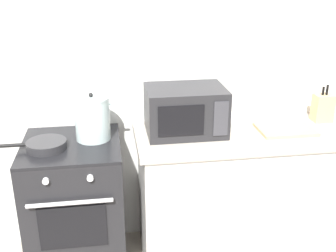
{
  "coord_description": "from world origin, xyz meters",
  "views": [
    {
      "loc": [
        -0.1,
        -1.79,
        1.95
      ],
      "look_at": [
        0.25,
        0.6,
        1.0
      ],
      "focal_mm": 44.36,
      "sensor_mm": 36.0,
      "label": 1
    }
  ],
  "objects_px": {
    "microwave": "(185,110)",
    "cutting_board": "(285,129)",
    "stove": "(77,208)",
    "frying_pan": "(45,145)",
    "knife_block": "(323,108)",
    "stock_pot": "(92,118)"
  },
  "relations": [
    {
      "from": "microwave",
      "to": "cutting_board",
      "type": "bearing_deg",
      "value": -6.77
    },
    {
      "from": "stove",
      "to": "frying_pan",
      "type": "distance_m",
      "value": 0.51
    },
    {
      "from": "stove",
      "to": "knife_block",
      "type": "relative_size",
      "value": 3.56
    },
    {
      "from": "knife_block",
      "to": "frying_pan",
      "type": "bearing_deg",
      "value": -173.89
    },
    {
      "from": "microwave",
      "to": "cutting_board",
      "type": "height_order",
      "value": "microwave"
    },
    {
      "from": "microwave",
      "to": "knife_block",
      "type": "distance_m",
      "value": 0.98
    },
    {
      "from": "frying_pan",
      "to": "cutting_board",
      "type": "xyz_separation_m",
      "value": [
        1.53,
        0.06,
        -0.02
      ]
    },
    {
      "from": "stove",
      "to": "frying_pan",
      "type": "relative_size",
      "value": 2.11
    },
    {
      "from": "stove",
      "to": "microwave",
      "type": "bearing_deg",
      "value": 6.2
    },
    {
      "from": "stove",
      "to": "knife_block",
      "type": "bearing_deg",
      "value": 4.72
    },
    {
      "from": "stove",
      "to": "microwave",
      "type": "relative_size",
      "value": 1.84
    },
    {
      "from": "frying_pan",
      "to": "knife_block",
      "type": "xyz_separation_m",
      "value": [
        1.85,
        0.2,
        0.07
      ]
    },
    {
      "from": "stove",
      "to": "stock_pot",
      "type": "height_order",
      "value": "stock_pot"
    },
    {
      "from": "stove",
      "to": "cutting_board",
      "type": "relative_size",
      "value": 2.56
    },
    {
      "from": "frying_pan",
      "to": "microwave",
      "type": "xyz_separation_m",
      "value": [
        0.87,
        0.14,
        0.12
      ]
    },
    {
      "from": "stove",
      "to": "microwave",
      "type": "distance_m",
      "value": 0.95
    },
    {
      "from": "cutting_board",
      "to": "knife_block",
      "type": "xyz_separation_m",
      "value": [
        0.32,
        0.14,
        0.09
      ]
    },
    {
      "from": "knife_block",
      "to": "cutting_board",
      "type": "bearing_deg",
      "value": -156.6
    },
    {
      "from": "microwave",
      "to": "knife_block",
      "type": "relative_size",
      "value": 1.93
    },
    {
      "from": "cutting_board",
      "to": "frying_pan",
      "type": "bearing_deg",
      "value": -177.82
    },
    {
      "from": "stove",
      "to": "microwave",
      "type": "height_order",
      "value": "microwave"
    },
    {
      "from": "knife_block",
      "to": "stove",
      "type": "bearing_deg",
      "value": -175.28
    }
  ]
}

